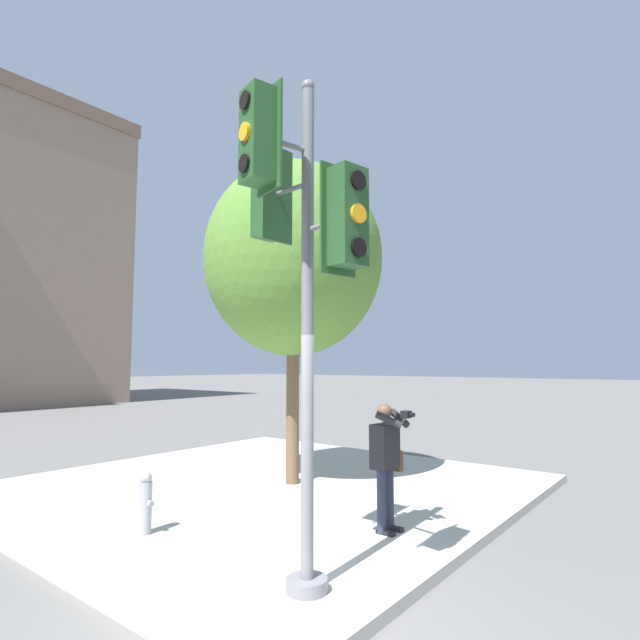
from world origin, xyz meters
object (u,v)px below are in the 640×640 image
(person_photographer, at_px, (387,455))
(street_tree, at_px, (293,259))
(fire_hydrant, at_px, (145,503))
(traffic_signal_pole, at_px, (295,234))

(person_photographer, bearing_deg, street_tree, 65.99)
(person_photographer, bearing_deg, fire_hydrant, 130.02)
(person_photographer, relative_size, fire_hydrant, 2.12)
(fire_hydrant, bearing_deg, person_photographer, -49.98)
(traffic_signal_pole, xyz_separation_m, street_tree, (3.21, 2.85, 0.67))
(person_photographer, distance_m, fire_hydrant, 3.07)
(traffic_signal_pole, xyz_separation_m, fire_hydrant, (0.10, 2.54, -2.96))
(person_photographer, distance_m, street_tree, 4.20)
(traffic_signal_pole, bearing_deg, street_tree, 41.61)
(traffic_signal_pole, height_order, street_tree, street_tree)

